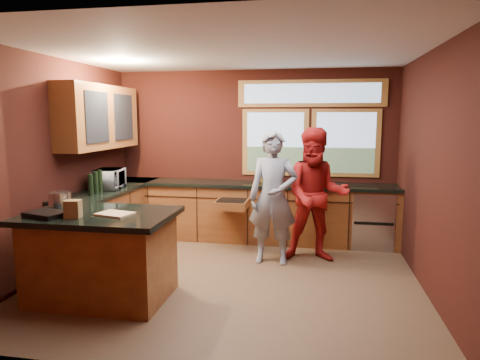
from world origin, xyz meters
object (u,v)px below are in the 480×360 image
(island, at_px, (102,255))
(person_red, at_px, (316,195))
(cutting_board, at_px, (115,214))
(person_grey, at_px, (273,198))
(stock_pot, at_px, (60,200))

(island, relative_size, person_red, 0.85)
(cutting_board, bearing_deg, island, 165.96)
(island, bearing_deg, person_grey, 41.15)
(island, xyz_separation_m, person_red, (2.26, 1.67, 0.43))
(cutting_board, bearing_deg, person_grey, 45.68)
(island, relative_size, stock_pot, 6.46)
(person_grey, distance_m, cutting_board, 2.14)
(island, height_order, person_red, person_red)
(person_grey, distance_m, person_red, 0.60)
(person_grey, bearing_deg, person_red, 19.88)
(cutting_board, height_order, stock_pot, stock_pot)
(person_grey, relative_size, stock_pot, 7.41)
(person_red, bearing_deg, cutting_board, -143.56)
(cutting_board, distance_m, stock_pot, 0.78)
(island, xyz_separation_m, stock_pot, (-0.55, 0.15, 0.56))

